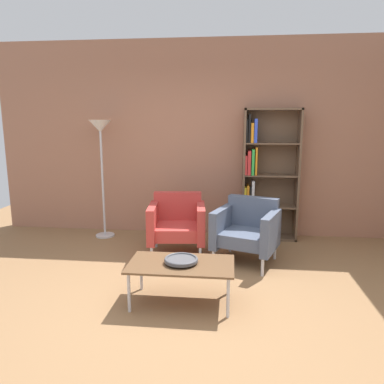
{
  "coord_description": "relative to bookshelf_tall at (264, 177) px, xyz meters",
  "views": [
    {
      "loc": [
        0.42,
        -3.13,
        1.73
      ],
      "look_at": [
        -0.02,
        0.84,
        0.95
      ],
      "focal_mm": 34.33,
      "sensor_mm": 36.0,
      "label": 1
    }
  ],
  "objects": [
    {
      "name": "brick_back_panel",
      "position": [
        -0.88,
        0.21,
        0.53
      ],
      "size": [
        6.4,
        0.12,
        2.9
      ],
      "primitive_type": "cube",
      "color": "#A87056",
      "rests_on": "ground_plane"
    },
    {
      "name": "armchair_by_bookshelf",
      "position": [
        -1.17,
        -0.78,
        -0.5
      ],
      "size": [
        0.78,
        0.73,
        0.78
      ],
      "rotation": [
        0.0,
        0.0,
        0.1
      ],
      "color": "#B73833",
      "rests_on": "ground_plane"
    },
    {
      "name": "bookshelf_tall",
      "position": [
        0.0,
        0.0,
        0.0
      ],
      "size": [
        0.8,
        0.3,
        1.9
      ],
      "color": "brown",
      "rests_on": "ground_plane"
    },
    {
      "name": "ground_plane",
      "position": [
        -0.88,
        -2.25,
        -0.92
      ],
      "size": [
        8.32,
        8.32,
        0.0
      ],
      "primitive_type": "plane",
      "color": "olive"
    },
    {
      "name": "floor_lamp_torchiere",
      "position": [
        -2.37,
        -0.19,
        0.53
      ],
      "size": [
        0.32,
        0.32,
        1.74
      ],
      "color": "silver",
      "rests_on": "ground_plane"
    },
    {
      "name": "armchair_corner_red",
      "position": [
        -0.26,
        -0.98,
        -0.5
      ],
      "size": [
        0.89,
        0.85,
        0.78
      ],
      "rotation": [
        0.0,
        0.0,
        -0.35
      ],
      "color": "#4C566B",
      "rests_on": "ground_plane"
    },
    {
      "name": "coffee_table_low",
      "position": [
        -0.93,
        -2.12,
        -0.55
      ],
      "size": [
        1.0,
        0.56,
        0.4
      ],
      "color": "brown",
      "rests_on": "ground_plane"
    },
    {
      "name": "decorative_bowl",
      "position": [
        -0.93,
        -2.12,
        -0.48
      ],
      "size": [
        0.32,
        0.32,
        0.05
      ],
      "color": "#4C4C51",
      "rests_on": "coffee_table_low"
    }
  ]
}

